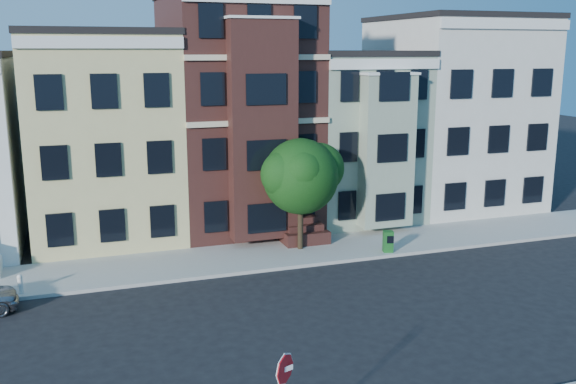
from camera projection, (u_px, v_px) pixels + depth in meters
name	position (u px, v px, depth m)	size (l,w,h in m)	color
ground	(344.00, 324.00, 22.30)	(120.00, 120.00, 0.00)	black
far_sidewalk	(273.00, 255.00, 29.67)	(60.00, 4.00, 0.15)	#9E9B93
house_yellow	(102.00, 138.00, 32.36)	(7.00, 9.00, 10.00)	#CEC180
house_brown	(236.00, 113.00, 34.37)	(7.00, 9.00, 12.00)	#371A16
house_green	(346.00, 136.00, 36.77)	(6.00, 9.00, 9.00)	gray
house_cream	(452.00, 115.00, 38.79)	(8.00, 9.00, 11.00)	silver
street_tree	(301.00, 182.00, 29.62)	(5.56, 5.56, 6.47)	#184714
newspaper_box	(388.00, 241.00, 29.73)	(0.45, 0.40, 0.99)	#1B6122
fire_hydrant	(20.00, 286.00, 24.71)	(0.21, 0.21, 0.60)	silver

